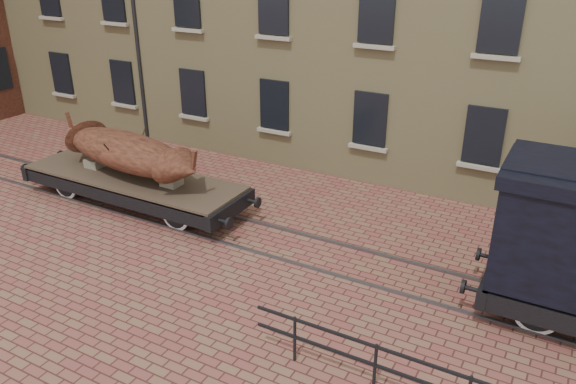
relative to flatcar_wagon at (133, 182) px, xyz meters
The scene contains 4 objects.
ground 4.61m from the flatcar_wagon, ahead, with size 90.00×90.00×0.00m, color brown.
rail_track 4.61m from the flatcar_wagon, ahead, with size 30.00×1.52×0.06m.
flatcar_wagon is the anchor object (origin of this frame).
iron_boat 0.95m from the flatcar_wagon, behind, with size 5.88×2.38×1.44m.
Camera 1 is at (6.99, -11.30, 7.35)m, focal length 35.00 mm.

